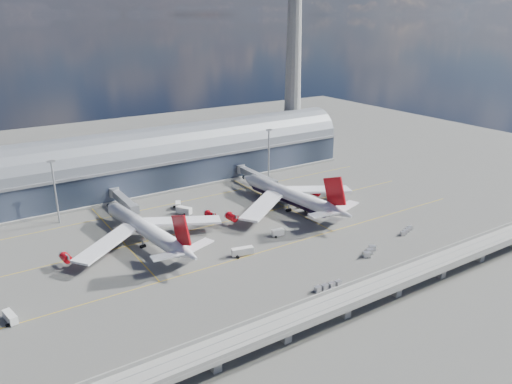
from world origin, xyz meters
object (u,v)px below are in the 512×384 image
cargo_train_1 (406,231)px  airliner_left (147,230)px  cargo_train_2 (370,251)px  service_truck_4 (178,205)px  floodlight_mast_right (269,153)px  service_truck_1 (278,233)px  service_truck_2 (242,251)px  service_truck_0 (10,317)px  service_truck_3 (310,210)px  cargo_train_0 (328,286)px  floodlight_mast_left (55,190)px  service_truck_5 (184,211)px  airliner_right (291,196)px  control_tower (293,65)px

cargo_train_1 → airliner_left: bearing=81.7°
cargo_train_1 → cargo_train_2: bearing=121.0°
service_truck_4 → cargo_train_1: (61.54, -69.94, -0.60)m
floodlight_mast_right → service_truck_1: floodlight_mast_right is taller
service_truck_1 → service_truck_2: (-19.16, -6.18, 0.11)m
service_truck_0 → service_truck_3: bearing=-3.1°
cargo_train_0 → airliner_left: bearing=24.2°
floodlight_mast_left → cargo_train_1: 135.25m
floodlight_mast_left → cargo_train_0: 111.93m
service_truck_5 → cargo_train_2: service_truck_5 is taller
service_truck_0 → service_truck_2: (72.45, -0.45, 0.11)m
airliner_right → airliner_left: bearing=174.2°
service_truck_2 → service_truck_4: size_ratio=1.55×
service_truck_3 → cargo_train_0: bearing=-124.0°
floodlight_mast_right → airliner_left: bearing=-154.3°
floodlight_mast_right → cargo_train_1: bearing=-84.7°
service_truck_2 → service_truck_0: bearing=102.4°
service_truck_1 → cargo_train_1: 48.76m
floodlight_mast_left → service_truck_0: size_ratio=3.97×
service_truck_1 → service_truck_0: bearing=102.1°
service_truck_4 → cargo_train_0: (9.80, -85.07, -0.50)m
floodlight_mast_right → airliner_left: floodlight_mast_right is taller
airliner_left → cargo_train_0: size_ratio=6.36×
airliner_left → service_truck_5: airliner_left is taller
floodlight_mast_left → floodlight_mast_right: 100.00m
service_truck_3 → airliner_left: bearing=172.6°
floodlight_mast_left → service_truck_0: bearing=-112.9°
service_truck_0 → service_truck_3: 117.21m
service_truck_3 → service_truck_5: size_ratio=0.75×
cargo_train_1 → airliner_right: bearing=44.9°
floodlight_mast_right → airliner_left: (-77.92, -37.42, -8.14)m
floodlight_mast_right → service_truck_0: 141.97m
floodlight_mast_right → service_truck_4: 56.55m
floodlight_mast_left → floodlight_mast_right: bearing=0.0°
service_truck_4 → service_truck_1: bearing=-43.1°
cargo_train_0 → airliner_right: bearing=-32.6°
service_truck_3 → service_truck_5: service_truck_5 is taller
cargo_train_2 → service_truck_2: bearing=84.0°
airliner_left → service_truck_5: size_ratio=9.27×
service_truck_0 → service_truck_1: service_truck_1 is taller
floodlight_mast_left → airliner_left: bearing=-59.5°
service_truck_5 → cargo_train_0: 78.23m
cargo_train_0 → floodlight_mast_left: bearing=24.5°
service_truck_2 → service_truck_5: (-0.72, 44.68, 0.16)m
service_truck_3 → service_truck_2: bearing=-158.3°
control_tower → service_truck_1: size_ratio=21.54×
service_truck_1 → cargo_train_0: (-9.21, -38.99, -0.47)m
control_tower → cargo_train_0: control_tower is taller
control_tower → floodlight_mast_right: 58.76m
airliner_left → service_truck_2: airliner_left is taller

